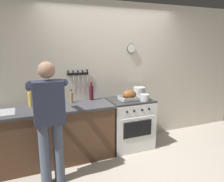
# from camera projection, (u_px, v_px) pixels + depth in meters

# --- Properties ---
(ground_plane) EXTENTS (8.00, 8.00, 0.00)m
(ground_plane) POSITION_uv_depth(u_px,v_px,m) (146.00, 178.00, 3.09)
(ground_plane) COLOR #A89E8E
(wall_back) EXTENTS (6.00, 0.13, 2.60)m
(wall_back) POSITION_uv_depth(u_px,v_px,m) (111.00, 75.00, 4.03)
(wall_back) COLOR beige
(wall_back) RESTS_ON ground
(counter_block) EXTENTS (2.03, 0.65, 0.90)m
(counter_block) POSITION_uv_depth(u_px,v_px,m) (49.00, 135.00, 3.44)
(counter_block) COLOR brown
(counter_block) RESTS_ON ground
(stove) EXTENTS (0.76, 0.67, 0.90)m
(stove) POSITION_uv_depth(u_px,v_px,m) (129.00, 123.00, 3.97)
(stove) COLOR white
(stove) RESTS_ON ground
(person_cook) EXTENTS (0.51, 0.63, 1.66)m
(person_cook) POSITION_uv_depth(u_px,v_px,m) (49.00, 116.00, 2.80)
(person_cook) COLOR #4C566B
(person_cook) RESTS_ON ground
(roasting_pan) EXTENTS (0.35, 0.26, 0.18)m
(roasting_pan) POSITION_uv_depth(u_px,v_px,m) (130.00, 96.00, 3.79)
(roasting_pan) COLOR #B7B7BC
(roasting_pan) RESTS_ON stove
(stock_pot) EXTENTS (0.22, 0.22, 0.18)m
(stock_pot) POSITION_uv_depth(u_px,v_px,m) (139.00, 92.00, 4.05)
(stock_pot) COLOR #B7B7BC
(stock_pot) RESTS_ON stove
(saucepan) EXTENTS (0.16, 0.16, 0.11)m
(saucepan) POSITION_uv_depth(u_px,v_px,m) (145.00, 97.00, 3.75)
(saucepan) COLOR #B7B7BC
(saucepan) RESTS_ON stove
(cutting_board) EXTENTS (0.36, 0.24, 0.02)m
(cutting_board) POSITION_uv_depth(u_px,v_px,m) (47.00, 108.00, 3.30)
(cutting_board) COLOR tan
(cutting_board) RESTS_ON counter_block
(bottle_cooking_oil) EXTENTS (0.07, 0.07, 0.29)m
(bottle_cooking_oil) POSITION_uv_depth(u_px,v_px,m) (31.00, 99.00, 3.40)
(bottle_cooking_oil) COLOR gold
(bottle_cooking_oil) RESTS_ON counter_block
(bottle_vinegar) EXTENTS (0.06, 0.06, 0.23)m
(bottle_vinegar) POSITION_uv_depth(u_px,v_px,m) (71.00, 97.00, 3.62)
(bottle_vinegar) COLOR #997F4C
(bottle_vinegar) RESTS_ON counter_block
(bottle_wine_red) EXTENTS (0.07, 0.07, 0.32)m
(bottle_wine_red) POSITION_uv_depth(u_px,v_px,m) (91.00, 92.00, 3.80)
(bottle_wine_red) COLOR #47141E
(bottle_wine_red) RESTS_ON counter_block
(bottle_soy_sauce) EXTENTS (0.05, 0.05, 0.22)m
(bottle_soy_sauce) POSITION_uv_depth(u_px,v_px,m) (44.00, 101.00, 3.37)
(bottle_soy_sauce) COLOR black
(bottle_soy_sauce) RESTS_ON counter_block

